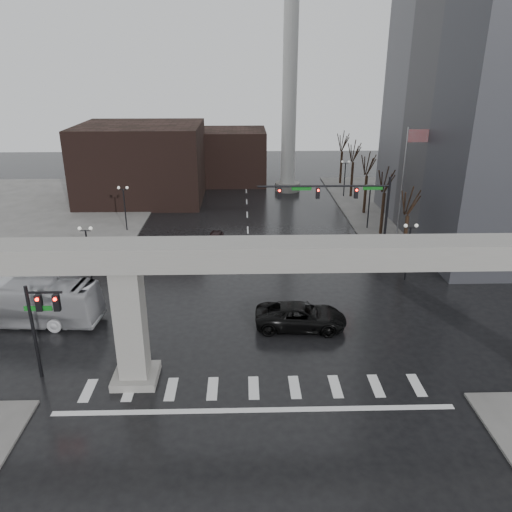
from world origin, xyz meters
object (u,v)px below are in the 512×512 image
at_px(signal_mast_arm, 347,201).
at_px(far_car, 215,239).
at_px(city_bus, 17,302).
at_px(pickup_truck, 301,316).

xyz_separation_m(signal_mast_arm, far_car, (-12.43, 4.46, -5.17)).
bearing_deg(city_bus, far_car, -34.33).
distance_m(signal_mast_arm, pickup_truck, 14.80).
relative_size(pickup_truck, city_bus, 0.54).
xyz_separation_m(signal_mast_arm, pickup_truck, (-5.49, -12.83, -4.93)).
relative_size(signal_mast_arm, pickup_truck, 1.88).
bearing_deg(city_bus, signal_mast_arm, -60.38).
bearing_deg(city_bus, pickup_truck, -88.15).
bearing_deg(far_car, signal_mast_arm, -14.04).
height_order(pickup_truck, city_bus, city_bus).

